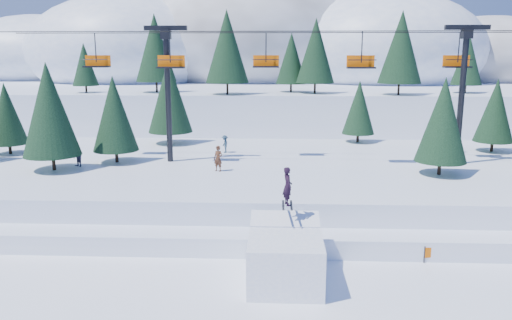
{
  "coord_description": "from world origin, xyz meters",
  "views": [
    {
      "loc": [
        -0.62,
        -19.81,
        10.67
      ],
      "look_at": [
        -1.76,
        6.0,
        5.2
      ],
      "focal_mm": 35.0,
      "sensor_mm": 36.0,
      "label": 1
    }
  ],
  "objects_px": {
    "chairlift": "(314,73)",
    "banner_far": "(511,248)",
    "jump_kicker": "(285,255)",
    "banner_near": "(450,252)"
  },
  "relations": [
    {
      "from": "chairlift",
      "to": "banner_far",
      "type": "distance_m",
      "value": 17.96
    },
    {
      "from": "jump_kicker",
      "to": "banner_near",
      "type": "relative_size",
      "value": 1.87
    },
    {
      "from": "jump_kicker",
      "to": "banner_near",
      "type": "xyz_separation_m",
      "value": [
        8.68,
        2.67,
        -0.75
      ]
    },
    {
      "from": "banner_far",
      "to": "jump_kicker",
      "type": "bearing_deg",
      "value": -164.54
    },
    {
      "from": "banner_near",
      "to": "chairlift",
      "type": "bearing_deg",
      "value": 116.55
    },
    {
      "from": "jump_kicker",
      "to": "banner_far",
      "type": "distance_m",
      "value": 12.59
    },
    {
      "from": "jump_kicker",
      "to": "banner_far",
      "type": "bearing_deg",
      "value": 15.46
    },
    {
      "from": "chairlift",
      "to": "banner_near",
      "type": "distance_m",
      "value": 16.84
    },
    {
      "from": "jump_kicker",
      "to": "chairlift",
      "type": "distance_m",
      "value": 17.62
    },
    {
      "from": "chairlift",
      "to": "banner_far",
      "type": "bearing_deg",
      "value": -51.01
    }
  ]
}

